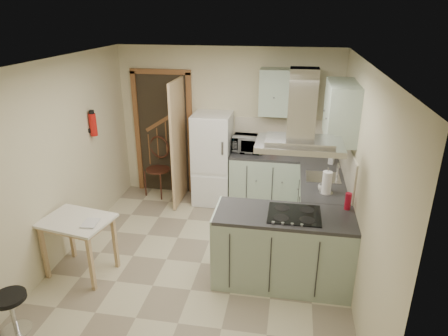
% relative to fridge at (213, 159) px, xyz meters
% --- Properties ---
extents(floor, '(4.20, 4.20, 0.00)m').
position_rel_fridge_xyz_m(floor, '(0.20, -1.80, -0.75)').
color(floor, '#C1B996').
rests_on(floor, ground).
extents(ceiling, '(4.20, 4.20, 0.00)m').
position_rel_fridge_xyz_m(ceiling, '(0.20, -1.80, 1.75)').
color(ceiling, silver).
rests_on(ceiling, back_wall).
extents(back_wall, '(3.60, 0.00, 3.60)m').
position_rel_fridge_xyz_m(back_wall, '(0.20, 0.30, 0.50)').
color(back_wall, beige).
rests_on(back_wall, floor).
extents(left_wall, '(0.00, 4.20, 4.20)m').
position_rel_fridge_xyz_m(left_wall, '(-1.60, -1.80, 0.50)').
color(left_wall, beige).
rests_on(left_wall, floor).
extents(right_wall, '(0.00, 4.20, 4.20)m').
position_rel_fridge_xyz_m(right_wall, '(2.00, -1.80, 0.50)').
color(right_wall, beige).
rests_on(right_wall, floor).
extents(doorway, '(1.10, 0.12, 2.10)m').
position_rel_fridge_xyz_m(doorway, '(-0.90, 0.27, 0.30)').
color(doorway, brown).
rests_on(doorway, floor).
extents(fridge, '(0.60, 0.60, 1.50)m').
position_rel_fridge_xyz_m(fridge, '(0.00, 0.00, 0.00)').
color(fridge, white).
rests_on(fridge, floor).
extents(counter_back, '(1.08, 0.60, 0.90)m').
position_rel_fridge_xyz_m(counter_back, '(0.86, 0.00, -0.30)').
color(counter_back, '#9EB2A0').
rests_on(counter_back, floor).
extents(counter_right, '(0.60, 1.95, 0.90)m').
position_rel_fridge_xyz_m(counter_right, '(1.70, -0.68, -0.30)').
color(counter_right, '#9EB2A0').
rests_on(counter_right, floor).
extents(splashback, '(1.68, 0.02, 0.50)m').
position_rel_fridge_xyz_m(splashback, '(1.16, 0.29, 0.40)').
color(splashback, beige).
rests_on(splashback, counter_back).
extents(wall_cabinet_back, '(0.85, 0.35, 0.70)m').
position_rel_fridge_xyz_m(wall_cabinet_back, '(1.15, 0.12, 1.10)').
color(wall_cabinet_back, '#9EB2A0').
rests_on(wall_cabinet_back, back_wall).
extents(wall_cabinet_right, '(0.35, 0.90, 0.70)m').
position_rel_fridge_xyz_m(wall_cabinet_right, '(1.82, -0.95, 1.10)').
color(wall_cabinet_right, '#9EB2A0').
rests_on(wall_cabinet_right, right_wall).
extents(peninsula, '(1.55, 0.65, 0.90)m').
position_rel_fridge_xyz_m(peninsula, '(1.22, -1.98, -0.30)').
color(peninsula, '#9EB2A0').
rests_on(peninsula, floor).
extents(hob, '(0.58, 0.50, 0.01)m').
position_rel_fridge_xyz_m(hob, '(1.32, -1.98, 0.16)').
color(hob, black).
rests_on(hob, peninsula).
extents(extractor_hood, '(0.90, 0.55, 0.10)m').
position_rel_fridge_xyz_m(extractor_hood, '(1.32, -1.98, 0.97)').
color(extractor_hood, silver).
rests_on(extractor_hood, ceiling).
extents(sink, '(0.45, 0.40, 0.01)m').
position_rel_fridge_xyz_m(sink, '(1.70, -0.85, 0.16)').
color(sink, silver).
rests_on(sink, counter_right).
extents(fire_extinguisher, '(0.10, 0.10, 0.32)m').
position_rel_fridge_xyz_m(fire_extinguisher, '(-1.54, -0.90, 0.75)').
color(fire_extinguisher, '#B2140F').
rests_on(fire_extinguisher, left_wall).
extents(drop_leaf_table, '(0.88, 0.72, 0.74)m').
position_rel_fridge_xyz_m(drop_leaf_table, '(-1.19, -2.22, -0.38)').
color(drop_leaf_table, tan).
rests_on(drop_leaf_table, floor).
extents(bentwood_chair, '(0.51, 0.51, 0.92)m').
position_rel_fridge_xyz_m(bentwood_chair, '(-0.98, 0.08, -0.29)').
color(bentwood_chair, '#492618').
rests_on(bentwood_chair, floor).
extents(stool, '(0.37, 0.37, 0.44)m').
position_rel_fridge_xyz_m(stool, '(-1.39, -3.24, -0.53)').
color(stool, black).
rests_on(stool, floor).
extents(microwave, '(0.49, 0.35, 0.26)m').
position_rel_fridge_xyz_m(microwave, '(0.57, 0.03, 0.28)').
color(microwave, black).
rests_on(microwave, counter_back).
extents(kettle, '(0.16, 0.16, 0.21)m').
position_rel_fridge_xyz_m(kettle, '(1.26, 0.02, 0.26)').
color(kettle, white).
rests_on(kettle, counter_back).
extents(cereal_box, '(0.09, 0.18, 0.26)m').
position_rel_fridge_xyz_m(cereal_box, '(0.96, 0.14, 0.28)').
color(cereal_box, '#C73F17').
rests_on(cereal_box, counter_back).
extents(soap_bottle, '(0.10, 0.10, 0.16)m').
position_rel_fridge_xyz_m(soap_bottle, '(1.84, -0.30, 0.23)').
color(soap_bottle, '#A2A2AE').
rests_on(soap_bottle, counter_right).
extents(paper_towel, '(0.12, 0.12, 0.30)m').
position_rel_fridge_xyz_m(paper_towel, '(1.71, -1.35, 0.30)').
color(paper_towel, white).
rests_on(paper_towel, counter_right).
extents(cup, '(0.14, 0.14, 0.09)m').
position_rel_fridge_xyz_m(cup, '(1.67, -1.30, 0.20)').
color(cup, silver).
rests_on(cup, counter_right).
extents(red_bottle, '(0.09, 0.09, 0.20)m').
position_rel_fridge_xyz_m(red_bottle, '(1.92, -1.74, 0.25)').
color(red_bottle, '#AD0E25').
rests_on(red_bottle, peninsula).
extents(book, '(0.18, 0.24, 0.10)m').
position_rel_fridge_xyz_m(book, '(-1.05, -2.30, 0.04)').
color(book, '#A53937').
rests_on(book, drop_leaf_table).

